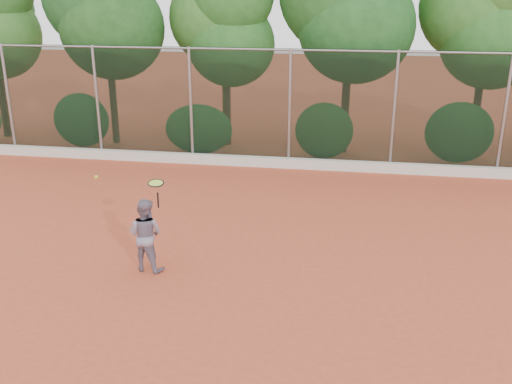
# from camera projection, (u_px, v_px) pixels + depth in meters

# --- Properties ---
(ground) EXTENTS (80.00, 80.00, 0.00)m
(ground) POSITION_uv_depth(u_px,v_px,m) (247.00, 271.00, 10.83)
(ground) COLOR #B8482B
(ground) RESTS_ON ground
(concrete_curb) EXTENTS (24.00, 0.20, 0.30)m
(concrete_curb) POSITION_uv_depth(u_px,v_px,m) (288.00, 163.00, 17.12)
(concrete_curb) COLOR beige
(concrete_curb) RESTS_ON ground
(tennis_player) EXTENTS (0.78, 0.65, 1.42)m
(tennis_player) POSITION_uv_depth(u_px,v_px,m) (146.00, 235.00, 10.69)
(tennis_player) COLOR slate
(tennis_player) RESTS_ON ground
(chainlink_fence) EXTENTS (24.09, 0.09, 3.50)m
(chainlink_fence) POSITION_uv_depth(u_px,v_px,m) (290.00, 105.00, 16.72)
(chainlink_fence) COLOR black
(chainlink_fence) RESTS_ON ground
(foliage_backdrop) EXTENTS (23.70, 3.63, 7.55)m
(foliage_backdrop) POSITION_uv_depth(u_px,v_px,m) (281.00, 12.00, 17.80)
(foliage_backdrop) COLOR #3E2C18
(foliage_backdrop) RESTS_ON ground
(tennis_racket) EXTENTS (0.38, 0.38, 0.54)m
(tennis_racket) POSITION_uv_depth(u_px,v_px,m) (156.00, 185.00, 10.28)
(tennis_racket) COLOR black
(tennis_racket) RESTS_ON ground
(tennis_ball_in_flight) EXTENTS (0.07, 0.07, 0.07)m
(tennis_ball_in_flight) POSITION_uv_depth(u_px,v_px,m) (96.00, 177.00, 10.21)
(tennis_ball_in_flight) COLOR gold
(tennis_ball_in_flight) RESTS_ON ground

